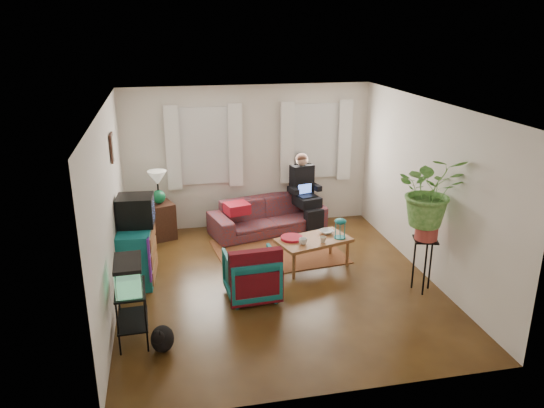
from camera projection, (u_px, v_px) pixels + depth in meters
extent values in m
cube|color=#4F2B14|center=(278.00, 283.00, 7.77)|extent=(4.50, 5.00, 0.01)
cube|color=white|center=(278.00, 105.00, 6.93)|extent=(4.50, 5.00, 0.01)
cube|color=silver|center=(249.00, 157.00, 9.67)|extent=(4.50, 0.01, 2.60)
cube|color=silver|center=(334.00, 281.00, 5.04)|extent=(4.50, 0.01, 2.60)
cube|color=silver|center=(110.00, 211.00, 6.92)|extent=(0.01, 5.00, 2.60)
cube|color=silver|center=(427.00, 190.00, 7.78)|extent=(0.01, 5.00, 2.60)
cube|color=white|center=(204.00, 146.00, 9.41)|extent=(1.08, 0.04, 1.38)
cube|color=white|center=(315.00, 141.00, 9.81)|extent=(1.08, 0.04, 1.38)
cube|color=white|center=(205.00, 147.00, 9.34)|extent=(1.36, 0.06, 1.50)
cube|color=white|center=(316.00, 142.00, 9.73)|extent=(1.36, 0.06, 1.50)
cube|color=#3D2616|center=(113.00, 148.00, 7.50)|extent=(0.04, 0.32, 0.40)
cube|color=maroon|center=(278.00, 251.00, 8.84)|extent=(2.17, 1.82, 0.01)
imported|color=brown|center=(268.00, 210.00, 9.59)|extent=(2.22, 1.31, 0.81)
cube|color=#3F2E17|center=(160.00, 221.00, 9.32)|extent=(0.57, 0.57, 0.65)
cube|color=navy|center=(137.00, 254.00, 7.78)|extent=(0.53, 0.95, 0.83)
cube|color=black|center=(136.00, 211.00, 7.66)|extent=(0.54, 0.50, 0.44)
cube|color=black|center=(132.00, 315.00, 6.28)|extent=(0.37, 0.63, 0.69)
cube|color=#7FD899|center=(128.00, 275.00, 6.10)|extent=(0.33, 0.58, 0.36)
ellipsoid|color=black|center=(162.00, 336.00, 6.15)|extent=(0.37, 0.47, 0.35)
imported|color=#125D71|center=(251.00, 273.00, 7.30)|extent=(0.74, 0.70, 0.72)
cube|color=#9E0A0A|center=(256.00, 272.00, 7.00)|extent=(0.73, 0.21, 0.59)
cube|color=brown|center=(313.00, 253.00, 8.26)|extent=(1.24, 0.90, 0.46)
imported|color=white|center=(303.00, 241.00, 7.97)|extent=(0.16, 0.16, 0.10)
imported|color=beige|center=(323.00, 240.00, 8.04)|extent=(0.13, 0.13, 0.10)
imported|color=white|center=(326.00, 232.00, 8.39)|extent=(0.27, 0.27, 0.05)
cylinder|color=#B21414|center=(292.00, 238.00, 8.17)|extent=(0.43, 0.43, 0.04)
cube|color=black|center=(423.00, 265.00, 7.45)|extent=(0.42, 0.42, 0.79)
imported|color=#599947|center=(429.00, 202.00, 7.15)|extent=(1.09, 1.00, 1.00)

